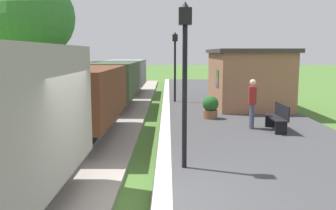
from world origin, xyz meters
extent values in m
cube|color=#424244|center=(3.20, 0.00, 0.12)|extent=(6.00, 60.00, 0.25)
cube|color=silver|center=(0.40, 0.00, 0.25)|extent=(0.36, 60.00, 0.01)
cube|color=slate|center=(-1.68, 0.00, 0.19)|extent=(0.07, 60.00, 0.14)
cylinder|color=black|center=(-2.40, 0.60, 0.68)|extent=(1.56, 0.84, 0.84)
cylinder|color=black|center=(-2.40, 1.76, 0.93)|extent=(0.20, 0.30, 0.20)
cube|color=brown|center=(-2.40, 5.41, 1.58)|extent=(2.50, 5.60, 1.60)
cube|color=black|center=(-2.40, 5.41, 0.93)|extent=(2.10, 5.15, 0.50)
cylinder|color=black|center=(-2.40, 7.20, 0.68)|extent=(1.56, 0.84, 0.84)
cylinder|color=black|center=(-2.40, 3.62, 0.68)|extent=(1.56, 0.84, 0.84)
cylinder|color=black|center=(-2.40, 8.36, 0.93)|extent=(0.20, 0.30, 0.20)
cylinder|color=black|center=(-2.40, 2.46, 0.93)|extent=(0.20, 0.30, 0.20)
cube|color=#384C33|center=(-2.40, 12.01, 1.58)|extent=(2.50, 5.60, 1.60)
cube|color=black|center=(-2.40, 12.01, 0.93)|extent=(2.10, 5.15, 0.50)
cylinder|color=black|center=(-2.40, 13.80, 0.68)|extent=(1.56, 0.84, 0.84)
cylinder|color=black|center=(-2.40, 10.22, 0.68)|extent=(1.56, 0.84, 0.84)
cylinder|color=black|center=(-2.40, 14.96, 0.93)|extent=(0.20, 0.30, 0.20)
cylinder|color=black|center=(-2.40, 9.06, 0.93)|extent=(0.20, 0.30, 0.20)
cube|color=gray|center=(-2.40, 18.61, 1.58)|extent=(2.50, 5.60, 1.60)
cube|color=black|center=(-2.40, 18.61, 0.93)|extent=(2.10, 5.15, 0.50)
cylinder|color=black|center=(-2.40, 20.40, 0.68)|extent=(1.56, 0.84, 0.84)
cylinder|color=black|center=(-2.40, 16.82, 0.68)|extent=(1.56, 0.84, 0.84)
cylinder|color=black|center=(-2.40, 21.56, 0.93)|extent=(0.20, 0.30, 0.20)
cylinder|color=black|center=(-2.40, 15.66, 0.93)|extent=(0.20, 0.30, 0.20)
cube|color=#9E6B4C|center=(4.40, 11.89, 1.55)|extent=(3.20, 5.50, 2.60)
cube|color=#3D3833|center=(4.40, 11.89, 2.94)|extent=(3.50, 5.80, 0.18)
cube|color=black|center=(2.79, 10.79, 1.68)|extent=(0.03, 0.90, 0.80)
cube|color=black|center=(4.13, 5.90, 0.69)|extent=(0.42, 1.50, 0.04)
cube|color=black|center=(4.32, 5.90, 0.93)|extent=(0.04, 1.50, 0.45)
cube|color=black|center=(4.13, 5.30, 0.46)|extent=(0.38, 0.06, 0.42)
cube|color=black|center=(4.13, 6.50, 0.46)|extent=(0.38, 0.06, 0.42)
cube|color=black|center=(4.13, 16.88, 0.69)|extent=(0.42, 1.50, 0.04)
cube|color=black|center=(4.32, 16.88, 0.93)|extent=(0.04, 1.50, 0.45)
cube|color=black|center=(4.13, 16.28, 0.46)|extent=(0.38, 0.06, 0.42)
cube|color=black|center=(4.13, 17.48, 0.46)|extent=(0.38, 0.06, 0.42)
cylinder|color=#474C66|center=(3.39, 6.18, 0.68)|extent=(0.15, 0.15, 0.86)
cylinder|color=#474C66|center=(3.41, 6.34, 0.68)|extent=(0.15, 0.15, 0.86)
cube|color=maroon|center=(3.40, 6.26, 1.41)|extent=(0.29, 0.41, 0.60)
sphere|color=beige|center=(3.40, 6.26, 1.85)|extent=(0.22, 0.22, 0.22)
cylinder|color=brown|center=(2.20, 8.21, 0.42)|extent=(0.56, 0.56, 0.34)
sphere|color=#235B23|center=(2.20, 8.21, 0.85)|extent=(0.64, 0.64, 0.64)
cylinder|color=black|center=(0.87, 1.92, 1.85)|extent=(0.11, 0.11, 3.20)
cube|color=black|center=(0.87, 1.92, 3.63)|extent=(0.28, 0.28, 0.36)
sphere|color=#F2E5BF|center=(0.87, 1.92, 3.63)|extent=(0.20, 0.20, 0.20)
cone|color=black|center=(0.87, 1.92, 3.87)|extent=(0.20, 0.20, 0.16)
cylinder|color=black|center=(0.87, 13.28, 1.85)|extent=(0.11, 0.11, 3.20)
cube|color=black|center=(0.87, 13.28, 3.63)|extent=(0.28, 0.28, 0.36)
sphere|color=#F2E5BF|center=(0.87, 13.28, 3.63)|extent=(0.20, 0.20, 0.20)
cone|color=black|center=(0.87, 13.28, 3.87)|extent=(0.20, 0.20, 0.16)
cylinder|color=#4C3823|center=(-6.65, 13.71, 1.56)|extent=(0.28, 0.28, 3.12)
sphere|color=#387A33|center=(-6.65, 13.71, 4.74)|extent=(4.32, 4.32, 4.32)
cylinder|color=#4C3823|center=(-8.99, 19.18, 1.41)|extent=(0.28, 0.28, 2.83)
sphere|color=#387A33|center=(-8.99, 19.18, 4.59)|extent=(4.71, 4.71, 4.71)
camera|label=1|loc=(0.50, -6.12, 2.85)|focal=38.88mm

